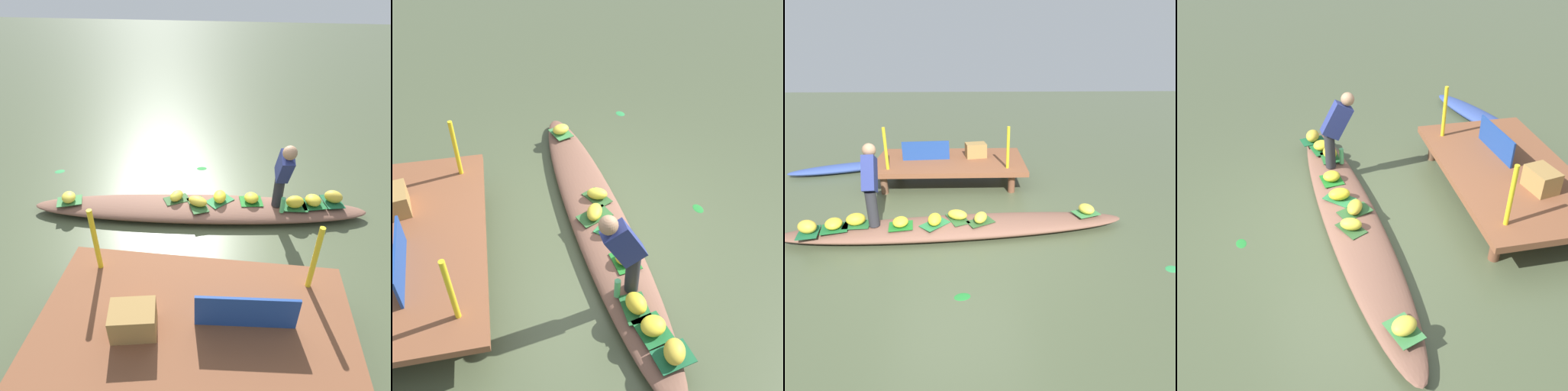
# 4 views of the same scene
# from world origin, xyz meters

# --- Properties ---
(canal_water) EXTENTS (40.00, 40.00, 0.00)m
(canal_water) POSITION_xyz_m (0.00, 0.00, 0.00)
(canal_water) COLOR #495337
(canal_water) RESTS_ON ground
(dock_platform) EXTENTS (3.20, 1.80, 0.48)m
(dock_platform) POSITION_xyz_m (-0.23, 2.37, 0.42)
(dock_platform) COLOR brown
(dock_platform) RESTS_ON ground
(vendor_boat) EXTENTS (5.44, 1.20, 0.22)m
(vendor_boat) POSITION_xyz_m (0.00, 0.00, 0.11)
(vendor_boat) COLOR brown
(vendor_boat) RESTS_ON ground
(leaf_mat_0) EXTENTS (0.40, 0.35, 0.01)m
(leaf_mat_0) POSITION_xyz_m (-0.84, -0.14, 0.23)
(leaf_mat_0) COLOR #1E7024
(leaf_mat_0) RESTS_ON vendor_boat
(banana_bunch_0) EXTENTS (0.24, 0.26, 0.14)m
(banana_bunch_0) POSITION_xyz_m (-0.84, -0.14, 0.30)
(banana_bunch_0) COLOR yellow
(banana_bunch_0) RESTS_ON vendor_boat
(leaf_mat_1) EXTENTS (0.46, 0.40, 0.01)m
(leaf_mat_1) POSITION_xyz_m (2.10, 0.20, 0.23)
(leaf_mat_1) COLOR #3B7E42
(leaf_mat_1) RESTS_ON vendor_boat
(banana_bunch_1) EXTENTS (0.31, 0.34, 0.15)m
(banana_bunch_1) POSITION_xyz_m (2.10, 0.20, 0.30)
(banana_bunch_1) COLOR yellow
(banana_bunch_1) RESTS_ON vendor_boat
(leaf_mat_2) EXTENTS (0.41, 0.30, 0.01)m
(leaf_mat_2) POSITION_xyz_m (-1.51, -0.08, 0.23)
(leaf_mat_2) COLOR #246531
(leaf_mat_2) RESTS_ON vendor_boat
(banana_bunch_2) EXTENTS (0.33, 0.28, 0.19)m
(banana_bunch_2) POSITION_xyz_m (-1.51, -0.08, 0.32)
(banana_bunch_2) COLOR yellow
(banana_bunch_2) RESTS_ON vendor_boat
(leaf_mat_3) EXTENTS (0.36, 0.44, 0.01)m
(leaf_mat_3) POSITION_xyz_m (-2.14, -0.30, 0.23)
(leaf_mat_3) COLOR #185A34
(leaf_mat_3) RESTS_ON vendor_boat
(banana_bunch_3) EXTENTS (0.34, 0.30, 0.19)m
(banana_bunch_3) POSITION_xyz_m (-2.14, -0.30, 0.32)
(banana_bunch_3) COLOR gold
(banana_bunch_3) RESTS_ON vendor_boat
(leaf_mat_4) EXTENTS (0.41, 0.51, 0.01)m
(leaf_mat_4) POSITION_xyz_m (0.01, 0.06, 0.23)
(leaf_mat_4) COLOR #2D5C2C
(leaf_mat_4) RESTS_ON vendor_boat
(banana_bunch_4) EXTENTS (0.37, 0.30, 0.15)m
(banana_bunch_4) POSITION_xyz_m (0.01, 0.06, 0.30)
(banana_bunch_4) COLOR gold
(banana_bunch_4) RESTS_ON vendor_boat
(leaf_mat_5) EXTENTS (0.46, 0.40, 0.01)m
(leaf_mat_5) POSITION_xyz_m (0.37, -0.05, 0.23)
(leaf_mat_5) COLOR #2E5629
(leaf_mat_5) RESTS_ON vendor_boat
(banana_bunch_5) EXTENTS (0.27, 0.33, 0.15)m
(banana_bunch_5) POSITION_xyz_m (0.37, -0.05, 0.30)
(banana_bunch_5) COLOR yellow
(banana_bunch_5) RESTS_ON vendor_boat
(leaf_mat_6) EXTENTS (0.44, 0.40, 0.01)m
(leaf_mat_6) POSITION_xyz_m (-1.81, -0.18, 0.23)
(leaf_mat_6) COLOR #1B622E
(leaf_mat_6) RESTS_ON vendor_boat
(banana_bunch_6) EXTENTS (0.29, 0.31, 0.16)m
(banana_bunch_6) POSITION_xyz_m (-1.81, -0.18, 0.30)
(banana_bunch_6) COLOR yellow
(banana_bunch_6) RESTS_ON vendor_boat
(leaf_mat_7) EXTENTS (0.48, 0.48, 0.01)m
(leaf_mat_7) POSITION_xyz_m (-0.33, -0.10, 0.23)
(leaf_mat_7) COLOR #29783F
(leaf_mat_7) RESTS_ON vendor_boat
(banana_bunch_7) EXTENTS (0.20, 0.30, 0.16)m
(banana_bunch_7) POSITION_xyz_m (-0.33, -0.10, 0.31)
(banana_bunch_7) COLOR yellow
(banana_bunch_7) RESTS_ON vendor_boat
(vendor_person) EXTENTS (0.23, 0.53, 1.19)m
(vendor_person) POSITION_xyz_m (-1.25, 0.01, 0.90)
(vendor_person) COLOR #28282D
(vendor_person) RESTS_ON vendor_boat
(water_bottle) EXTENTS (0.07, 0.07, 0.26)m
(water_bottle) POSITION_xyz_m (-1.30, 0.08, 0.35)
(water_bottle) COLOR #55BE6F
(water_bottle) RESTS_ON vendor_boat
(market_banner) EXTENTS (1.00, 0.10, 0.41)m
(market_banner) POSITION_xyz_m (-0.73, 2.37, 0.68)
(market_banner) COLOR navy
(market_banner) RESTS_ON dock_platform
(railing_post_west) EXTENTS (0.06, 0.06, 0.84)m
(railing_post_west) POSITION_xyz_m (-1.43, 1.77, 0.90)
(railing_post_west) COLOR yellow
(railing_post_west) RESTS_ON dock_platform
(railing_post_east) EXTENTS (0.06, 0.06, 0.84)m
(railing_post_east) POSITION_xyz_m (0.97, 1.77, 0.90)
(railing_post_east) COLOR yellow
(railing_post_east) RESTS_ON dock_platform
(produce_crate) EXTENTS (0.49, 0.39, 0.31)m
(produce_crate) POSITION_xyz_m (0.35, 2.56, 0.63)
(produce_crate) COLOR olive
(produce_crate) RESTS_ON dock_platform
(drifting_plant_0) EXTENTS (0.24, 0.21, 0.01)m
(drifting_plant_0) POSITION_xyz_m (2.87, -1.03, 0.00)
(drifting_plant_0) COLOR #2D8E47
(drifting_plant_0) RESTS_ON ground
(drifting_plant_1) EXTENTS (0.22, 0.17, 0.01)m
(drifting_plant_1) POSITION_xyz_m (0.11, -1.48, 0.00)
(drifting_plant_1) COLOR #227F30
(drifting_plant_1) RESTS_ON ground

